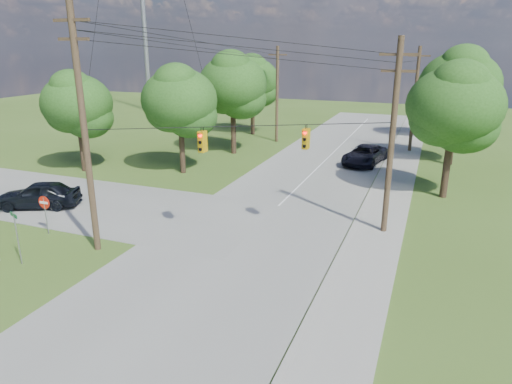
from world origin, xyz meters
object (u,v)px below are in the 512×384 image
at_px(car_main_north, 365,155).
at_px(do_not_enter_sign, 45,206).
at_px(car_cross_dark, 39,195).
at_px(pole_ne, 392,136).
at_px(pole_north_w, 277,94).
at_px(car_cross_silver, 40,196).
at_px(pole_north_e, 415,99).
at_px(pole_sw, 84,129).

relative_size(car_main_north, do_not_enter_sign, 2.62).
distance_m(car_cross_dark, do_not_enter_sign, 4.98).
bearing_deg(car_cross_dark, do_not_enter_sign, 25.37).
height_order(pole_ne, pole_north_w, pole_ne).
bearing_deg(pole_ne, car_cross_silver, -170.13).
xyz_separation_m(pole_ne, pole_north_e, (-0.00, 22.00, -0.34)).
bearing_deg(pole_ne, car_cross_dark, -169.68).
bearing_deg(pole_sw, pole_north_w, 90.77).
bearing_deg(car_main_north, do_not_enter_sign, -111.82).
xyz_separation_m(pole_north_e, car_main_north, (-3.40, -6.70, -4.29)).
distance_m(pole_sw, car_cross_silver, 10.31).
bearing_deg(pole_north_e, pole_sw, -114.52).
bearing_deg(pole_sw, pole_north_e, 65.48).
xyz_separation_m(pole_sw, pole_ne, (13.50, 7.60, -0.76)).
bearing_deg(do_not_enter_sign, car_main_north, 57.52).
height_order(pole_ne, pole_north_e, pole_ne).
xyz_separation_m(pole_north_w, car_cross_silver, (-7.41, -25.71, -4.39)).
relative_size(car_cross_silver, do_not_enter_sign, 1.92).
bearing_deg(do_not_enter_sign, pole_ne, 21.55).
xyz_separation_m(car_cross_dark, car_main_north, (17.79, 19.16, -0.05)).
bearing_deg(pole_north_e, do_not_enter_sign, -120.96).
bearing_deg(pole_north_w, do_not_enter_sign, -96.88).
distance_m(pole_sw, pole_ne, 15.51).
distance_m(pole_north_w, car_cross_dark, 27.20).
distance_m(pole_north_w, car_main_north, 13.17).
height_order(pole_sw, pole_north_e, pole_sw).
relative_size(pole_north_e, car_cross_silver, 2.34).
xyz_separation_m(pole_sw, pole_north_e, (13.50, 29.60, -1.10)).
distance_m(pole_sw, car_main_north, 25.60).
bearing_deg(car_cross_silver, pole_sw, 47.59).
bearing_deg(car_main_north, car_cross_dark, -122.58).
distance_m(pole_ne, car_cross_silver, 22.14).
bearing_deg(do_not_enter_sign, car_cross_dark, 139.91).
distance_m(pole_north_e, car_cross_dark, 33.69).
bearing_deg(do_not_enter_sign, pole_north_e, 58.67).
bearing_deg(do_not_enter_sign, pole_north_w, 82.75).
bearing_deg(car_cross_dark, pole_north_e, 115.76).
distance_m(pole_sw, pole_north_e, 32.55).
relative_size(pole_ne, car_cross_silver, 2.46).
bearing_deg(pole_ne, pole_sw, -150.62).
bearing_deg(pole_north_w, car_main_north, -32.53).
bearing_deg(car_cross_silver, pole_north_e, 124.44).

